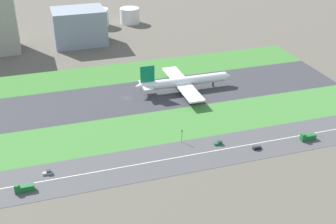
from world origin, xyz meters
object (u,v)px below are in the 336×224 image
at_px(hangar_building, 79,27).
at_px(fuel_tank_centre, 130,16).
at_px(traffic_light, 182,135).
at_px(fuel_tank_west, 99,17).
at_px(car_1, 48,173).
at_px(car_2, 257,148).
at_px(airliner, 183,82).
at_px(car_0, 219,143).
at_px(truck_1, 308,137).
at_px(truck_0, 24,188).

height_order(hangar_building, fuel_tank_centre, hangar_building).
bearing_deg(traffic_light, fuel_tank_west, 91.31).
distance_m(traffic_light, fuel_tank_west, 219.09).
xyz_separation_m(car_1, hangar_building, (39.98, 182.00, 13.43)).
relative_size(traffic_light, fuel_tank_centre, 0.39).
xyz_separation_m(car_2, hangar_building, (-62.59, 192.00, 13.43)).
distance_m(airliner, car_2, 79.17).
xyz_separation_m(car_2, car_0, (-16.65, 10.00, 0.00)).
distance_m(car_1, car_2, 103.05).
relative_size(car_2, fuel_tank_west, 0.24).
bearing_deg(fuel_tank_west, car_0, -84.40).
distance_m(truck_1, car_2, 29.68).
xyz_separation_m(car_1, car_2, (102.56, -10.00, 0.00)).
bearing_deg(fuel_tank_west, traffic_light, -88.69).
xyz_separation_m(car_2, fuel_tank_west, (-38.92, 237.00, 6.93)).
bearing_deg(hangar_building, truck_1, -64.34).
relative_size(car_1, hangar_building, 0.11).
xyz_separation_m(car_2, truck_0, (-113.42, -0.00, 0.75)).
relative_size(truck_0, fuel_tank_west, 0.46).
relative_size(car_2, car_0, 1.00).
relative_size(airliner, hangar_building, 1.55).
relative_size(hangar_building, fuel_tank_centre, 2.29).
bearing_deg(fuel_tank_west, truck_1, -73.86).
height_order(fuel_tank_west, fuel_tank_centre, fuel_tank_west).
relative_size(car_1, truck_0, 0.52).
distance_m(car_0, traffic_light, 19.32).
height_order(car_1, car_2, same).
xyz_separation_m(car_0, fuel_tank_west, (-22.27, 227.00, 6.93)).
bearing_deg(hangar_building, traffic_light, -80.64).
xyz_separation_m(truck_1, fuel_tank_centre, (-39.41, 237.00, 5.46)).
xyz_separation_m(airliner, fuel_tank_centre, (2.77, 159.00, 0.90)).
relative_size(traffic_light, fuel_tank_west, 0.40).
xyz_separation_m(hangar_building, fuel_tank_centre, (52.85, 45.00, -7.22)).
height_order(truck_0, fuel_tank_west, fuel_tank_west).
bearing_deg(car_1, car_2, -5.57).
distance_m(truck_0, fuel_tank_west, 248.51).
xyz_separation_m(car_1, traffic_light, (68.65, 7.99, 3.37)).
bearing_deg(fuel_tank_centre, traffic_light, -96.30).
relative_size(truck_0, traffic_light, 1.17).
xyz_separation_m(airliner, fuel_tank_west, (-26.42, 159.00, 1.63)).
bearing_deg(hangar_building, fuel_tank_west, 62.26).
bearing_deg(car_0, fuel_tank_centre, 88.25).
relative_size(car_2, fuel_tank_centre, 0.24).
relative_size(truck_1, car_2, 1.91).
distance_m(car_2, traffic_light, 38.54).
distance_m(truck_1, traffic_light, 66.14).
xyz_separation_m(car_1, fuel_tank_centre, (92.83, 227.00, 6.21)).
distance_m(truck_1, hangar_building, 213.39).
height_order(airliner, fuel_tank_centre, airliner).
bearing_deg(car_2, hangar_building, -71.95).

